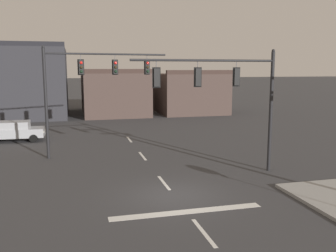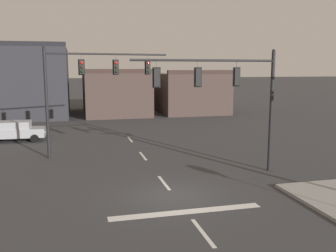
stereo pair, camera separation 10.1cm
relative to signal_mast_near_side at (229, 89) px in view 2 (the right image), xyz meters
name	(u,v)px [view 2 (the right image)]	position (x,y,z in m)	size (l,w,h in m)	color
ground_plane	(174,196)	(-3.75, -2.66, -4.72)	(400.00, 400.00, 0.00)	#353538
stop_bar_paint	(187,212)	(-3.75, -4.66, -4.72)	(6.40, 0.50, 0.01)	silver
lane_centreline	(164,183)	(-3.75, -0.66, -4.72)	(0.16, 26.40, 0.01)	silver
signal_mast_near_side	(229,89)	(0.00, 0.00, 0.00)	(8.05, 0.58, 6.82)	black
signal_mast_far_side	(87,79)	(-7.16, 6.62, 0.36)	(8.21, 1.35, 7.19)	black
car_lot_nearside	(16,131)	(-12.69, 12.81, -3.86)	(4.49, 2.00, 1.61)	#9EA0A5
building_row	(46,83)	(-11.42, 29.55, -0.79)	(36.14, 13.05, 10.70)	brown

